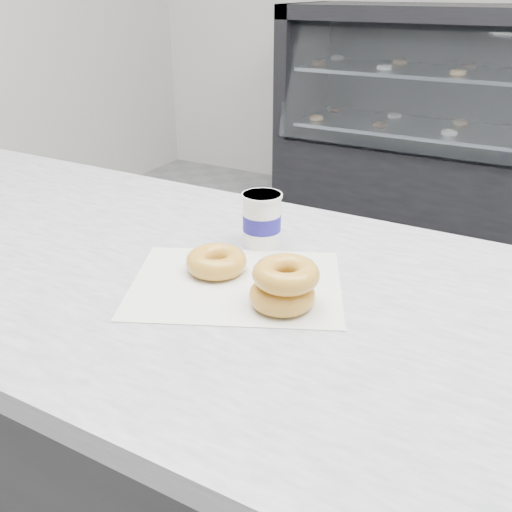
{
  "coord_description": "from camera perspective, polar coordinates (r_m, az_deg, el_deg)",
  "views": [
    {
      "loc": [
        0.4,
        -1.31,
        1.34
      ],
      "look_at": [
        -0.01,
        -0.58,
        0.95
      ],
      "focal_mm": 40.0,
      "sensor_mm": 36.0,
      "label": 1
    }
  ],
  "objects": [
    {
      "name": "counter",
      "position": [
        1.21,
        -0.05,
        -22.12
      ],
      "size": [
        3.06,
        0.76,
        0.9
      ],
      "color": "#333335",
      "rests_on": "ground"
    },
    {
      "name": "donut_stack",
      "position": [
        0.86,
        2.82,
        -2.89
      ],
      "size": [
        0.11,
        0.11,
        0.07
      ],
      "color": "gold",
      "rests_on": "wax_paper"
    },
    {
      "name": "display_case",
      "position": [
        3.56,
        22.27,
        9.73
      ],
      "size": [
        2.4,
        0.74,
        1.25
      ],
      "color": "black",
      "rests_on": "ground"
    },
    {
      "name": "donut_single",
      "position": [
        0.97,
        -3.99,
        -0.54
      ],
      "size": [
        0.12,
        0.12,
        0.04
      ],
      "primitive_type": "torus",
      "rotation": [
        0.0,
        0.0,
        -0.19
      ],
      "color": "gold",
      "rests_on": "wax_paper"
    },
    {
      "name": "coffee_cup",
      "position": [
        1.06,
        0.59,
        3.69
      ],
      "size": [
        0.09,
        0.09,
        0.1
      ],
      "rotation": [
        0.0,
        0.0,
        0.35
      ],
      "color": "white",
      "rests_on": "counter"
    },
    {
      "name": "wax_paper",
      "position": [
        0.94,
        -1.99,
        -2.78
      ],
      "size": [
        0.42,
        0.38,
        0.0
      ],
      "primitive_type": "cube",
      "rotation": [
        0.0,
        0.0,
        0.44
      ],
      "color": "silver",
      "rests_on": "counter"
    },
    {
      "name": "ground",
      "position": [
        1.92,
        9.3,
        -19.42
      ],
      "size": [
        5.0,
        5.0,
        0.0
      ],
      "primitive_type": "plane",
      "color": "gray",
      "rests_on": "ground"
    }
  ]
}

